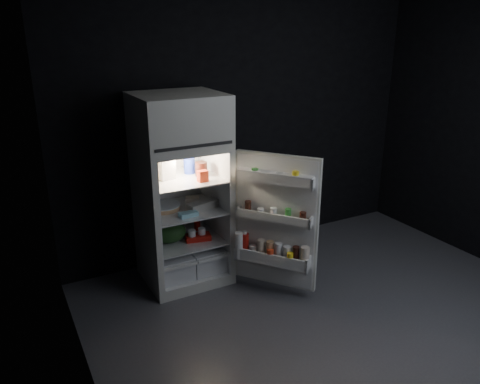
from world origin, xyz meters
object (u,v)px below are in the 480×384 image
refrigerator (180,184)px  yogurt_tray (198,237)px  fridge_door (275,225)px  egg_carton (202,205)px  milk_jug (165,166)px

refrigerator → yogurt_tray: size_ratio=7.63×
fridge_door → refrigerator: bearing=132.0°
fridge_door → egg_carton: 0.71m
refrigerator → milk_jug: 0.23m
fridge_door → milk_jug: (-0.74, 0.67, 0.47)m
egg_carton → yogurt_tray: 0.32m
fridge_door → egg_carton: bearing=129.7°
fridge_door → milk_jug: 1.11m
egg_carton → refrigerator: bearing=126.6°
milk_jug → yogurt_tray: bearing=-40.1°
refrigerator → milk_jug: (-0.13, 0.00, 0.19)m
fridge_door → egg_carton: (-0.45, 0.54, 0.08)m
refrigerator → fridge_door: refrigerator is taller
fridge_door → milk_jug: fridge_door is taller
milk_jug → yogurt_tray: milk_jug is taller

